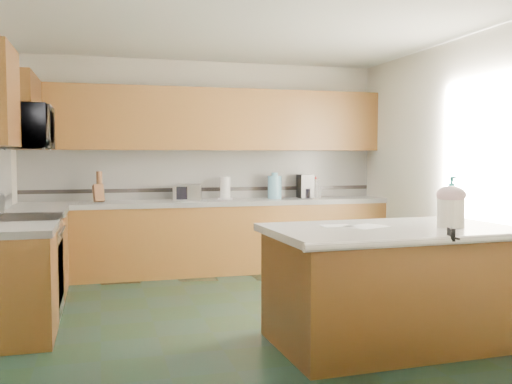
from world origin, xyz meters
name	(u,v)px	position (x,y,z in m)	size (l,w,h in m)	color
floor	(250,314)	(0.00, 0.00, 0.00)	(4.60, 4.60, 0.00)	black
ceiling	(250,20)	(0.00, 0.00, 2.70)	(4.60, 4.60, 0.00)	white
wall_back	(205,166)	(0.00, 2.32, 1.35)	(4.60, 0.04, 2.70)	beige
wall_front	(362,179)	(0.00, -2.32, 1.35)	(4.60, 0.04, 2.70)	beige
wall_right	(469,168)	(2.32, 0.00, 1.35)	(0.04, 4.60, 2.70)	beige
back_base_cab	(210,239)	(0.00, 2.00, 0.43)	(4.60, 0.60, 0.86)	#3C2210
back_countertop	(210,203)	(0.00, 2.00, 0.89)	(4.60, 0.64, 0.06)	white
back_upper_cab	(208,120)	(0.00, 2.13, 1.94)	(4.60, 0.33, 0.78)	#3C2210
back_backsplash	(206,174)	(0.00, 2.29, 1.24)	(4.60, 0.02, 0.63)	silver
back_accent_band	(206,189)	(0.00, 2.28, 1.04)	(4.60, 0.01, 0.05)	black
left_base_cab_rear	(36,255)	(-2.00, 1.29, 0.43)	(0.60, 0.82, 0.86)	#3C2210
left_counter_rear	(35,212)	(-2.00, 1.29, 0.89)	(0.64, 0.82, 0.06)	white
left_base_cab_front	(15,287)	(-2.00, -0.24, 0.43)	(0.60, 0.72, 0.86)	#3C2210
left_counter_front	(14,230)	(-2.00, -0.24, 0.89)	(0.64, 0.72, 0.06)	white
left_upper_cab_rear	(20,112)	(-2.13, 1.42, 1.94)	(0.33, 1.09, 0.78)	#3C2210
range_body	(27,268)	(-2.00, 0.50, 0.44)	(0.60, 0.76, 0.88)	#B7B7BC
range_oven_door	(60,271)	(-1.71, 0.50, 0.40)	(0.02, 0.68, 0.55)	black
range_cooktop	(25,219)	(-2.00, 0.50, 0.90)	(0.62, 0.78, 0.04)	black
range_handle	(62,231)	(-1.68, 0.50, 0.78)	(0.02, 0.02, 0.66)	#B7B7BC
microwave	(23,128)	(-2.00, 0.50, 1.73)	(0.73, 0.50, 0.41)	#B7B7BC
island_base	(392,289)	(0.87, -1.07, 0.43)	(1.83, 1.05, 0.86)	#3C2210
island_top	(393,231)	(0.87, -1.07, 0.89)	(1.93, 1.15, 0.06)	white
island_bullnose	(434,241)	(0.87, -1.65, 0.89)	(0.06, 0.06, 1.93)	white
treat_jar	(451,213)	(1.31, -1.19, 1.03)	(0.21, 0.21, 0.22)	beige
treat_jar_lid	(451,195)	(1.31, -1.19, 1.17)	(0.23, 0.23, 0.14)	#C79CA4
treat_jar_knob	(451,189)	(1.31, -1.19, 1.22)	(0.03, 0.03, 0.07)	tan
treat_jar_knob_end_l	(447,189)	(1.27, -1.19, 1.22)	(0.04, 0.04, 0.04)	tan
treat_jar_knob_end_r	(456,189)	(1.34, -1.19, 1.22)	(0.04, 0.04, 0.04)	tan
soap_bottle_island	(451,200)	(1.42, -1.03, 1.12)	(0.15, 0.15, 0.39)	teal
paper_sheet_a	(366,226)	(0.68, -1.00, 0.92)	(0.32, 0.24, 0.00)	white
paper_sheet_b	(337,226)	(0.47, -0.90, 0.92)	(0.24, 0.18, 0.00)	white
clamp_body	(451,234)	(1.02, -1.63, 0.93)	(0.03, 0.10, 0.09)	black
clamp_handle	(456,238)	(1.02, -1.69, 0.91)	(0.02, 0.02, 0.07)	black
knife_block	(98,193)	(-1.36, 2.05, 1.02)	(0.11, 0.10, 0.21)	#472814
utensil_crock	(100,196)	(-1.35, 2.08, 1.00)	(0.12, 0.12, 0.15)	black
utensil_bundle	(99,180)	(-1.35, 2.08, 1.18)	(0.07, 0.07, 0.22)	#472814
toaster_oven	(187,192)	(-0.28, 2.05, 1.02)	(0.34, 0.23, 0.20)	#B7B7BC
toaster_oven_door	(189,193)	(-0.28, 1.94, 1.02)	(0.30, 0.01, 0.16)	black
paper_towel	(225,188)	(0.22, 2.10, 1.06)	(0.13, 0.13, 0.29)	white
paper_towel_base	(225,199)	(0.22, 2.10, 0.93)	(0.19, 0.19, 0.01)	#B7B7BC
water_jug	(275,187)	(0.87, 2.06, 1.07)	(0.18, 0.18, 0.30)	#65A6C7
water_jug_neck	(275,174)	(0.87, 2.06, 1.24)	(0.08, 0.08, 0.04)	#65A6C7
coffee_maker	(305,186)	(1.30, 2.08, 1.08)	(0.18, 0.20, 0.31)	black
coffee_carafe	(306,193)	(1.30, 2.03, 0.98)	(0.13, 0.13, 0.13)	black
soap_bottle_back	(316,188)	(1.44, 2.05, 1.04)	(0.11, 0.11, 0.25)	white
soap_back_cap	(316,178)	(1.44, 2.05, 1.18)	(0.02, 0.02, 0.03)	red
window_light_proxy	(479,153)	(2.29, -0.20, 1.50)	(0.02, 1.40, 1.10)	white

